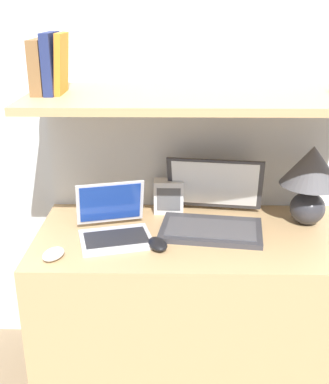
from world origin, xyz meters
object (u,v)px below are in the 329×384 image
object	(u,v)px
computer_mouse	(158,244)
book_brown	(40,67)
book_orange	(61,64)
laptop_large	(212,214)
laptop_small	(114,227)
second_mouse	(53,254)
router_box	(169,196)
table_lamp	(311,175)
book_navy	(52,63)

from	to	relation	value
computer_mouse	book_brown	distance (m)	0.75
computer_mouse	book_orange	world-z (taller)	book_orange
book_orange	laptop_large	bearing A→B (deg)	0.75
laptop_small	second_mouse	world-z (taller)	laptop_small
computer_mouse	router_box	bearing A→B (deg)	83.57
book_orange	table_lamp	bearing A→B (deg)	2.53
table_lamp	laptop_large	distance (m)	0.41
book_brown	table_lamp	bearing A→B (deg)	2.33
router_box	book_navy	size ratio (longest dim) A/B	0.68
second_mouse	laptop_small	bearing A→B (deg)	40.97
table_lamp	router_box	size ratio (longest dim) A/B	2.27
table_lamp	laptop_large	world-z (taller)	table_lamp
book_navy	laptop_large	bearing A→B (deg)	0.70
laptop_small	computer_mouse	xyz separation A→B (m)	(0.17, -0.09, -0.03)
table_lamp	book_orange	size ratio (longest dim) A/B	1.54
book_orange	laptop_small	bearing A→B (deg)	-29.22
computer_mouse	second_mouse	size ratio (longest dim) A/B	1.07
table_lamp	router_box	world-z (taller)	table_lamp
book_navy	book_brown	bearing A→B (deg)	-180.00
router_box	table_lamp	bearing A→B (deg)	-10.84
second_mouse	router_box	world-z (taller)	router_box
laptop_small	book_navy	distance (m)	0.63
computer_mouse	book_brown	bearing A→B (deg)	156.13
laptop_large	table_lamp	bearing A→B (deg)	5.09
laptop_large	book_navy	distance (m)	0.82
book_brown	book_navy	distance (m)	0.04
book_brown	book_orange	distance (m)	0.08
laptop_small	computer_mouse	distance (m)	0.19
laptop_large	laptop_small	bearing A→B (deg)	-164.52
table_lamp	laptop_small	world-z (taller)	table_lamp
laptop_small	laptop_large	bearing A→B (deg)	15.48
laptop_large	second_mouse	distance (m)	0.63
computer_mouse	book_orange	bearing A→B (deg)	151.53
laptop_large	book_navy	bearing A→B (deg)	-179.30
laptop_large	book_navy	xyz separation A→B (m)	(-0.59, -0.01, 0.58)
router_box	book_brown	bearing A→B (deg)	-162.07
router_box	book_brown	distance (m)	0.73
second_mouse	table_lamp	bearing A→B (deg)	17.81
laptop_large	book_orange	world-z (taller)	book_orange
computer_mouse	second_mouse	xyz separation A→B (m)	(-0.36, -0.08, 0.00)
table_lamp	book_navy	world-z (taller)	book_navy
computer_mouse	book_orange	size ratio (longest dim) A/B	0.57
router_box	book_brown	size ratio (longest dim) A/B	0.76
router_box	book_brown	world-z (taller)	book_brown
table_lamp	router_box	distance (m)	0.58
book_orange	computer_mouse	bearing A→B (deg)	-28.47
laptop_large	router_box	distance (m)	0.22
book_brown	laptop_large	bearing A→B (deg)	0.65
computer_mouse	laptop_large	bearing A→B (deg)	42.33
computer_mouse	router_box	xyz separation A→B (m)	(0.04, 0.33, 0.05)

